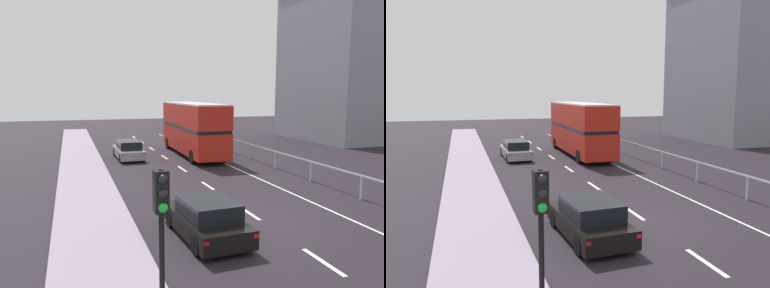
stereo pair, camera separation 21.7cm
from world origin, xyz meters
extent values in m
cube|color=black|center=(0.00, 0.00, -0.05)|extent=(74.19, 120.00, 0.10)
cube|color=gray|center=(-6.17, 0.00, 0.07)|extent=(2.89, 80.00, 0.14)
cube|color=silver|center=(0.00, -3.53, 0.00)|extent=(0.16, 1.90, 0.01)
cube|color=silver|center=(0.00, 1.24, 0.00)|extent=(0.16, 1.90, 0.01)
cube|color=silver|center=(0.00, 6.00, 0.00)|extent=(0.16, 1.90, 0.01)
cube|color=silver|center=(0.00, 10.76, 0.00)|extent=(0.16, 1.90, 0.01)
cube|color=silver|center=(0.00, 15.52, 0.00)|extent=(0.16, 1.90, 0.01)
cube|color=silver|center=(0.00, 20.28, 0.00)|extent=(0.16, 1.90, 0.01)
cube|color=silver|center=(0.00, 25.05, 0.00)|extent=(0.16, 1.90, 0.01)
cube|color=silver|center=(0.00, 29.81, 0.00)|extent=(0.16, 1.90, 0.01)
cube|color=silver|center=(3.39, 9.00, 0.00)|extent=(0.12, 46.00, 0.01)
cube|color=#B5BABF|center=(5.80, 9.00, 1.12)|extent=(0.08, 42.00, 0.08)
cylinder|color=#B5BABF|center=(5.80, 1.36, 0.56)|extent=(0.10, 0.10, 1.12)
cylinder|color=#B5BABF|center=(5.80, 5.18, 0.56)|extent=(0.10, 0.10, 1.12)
cylinder|color=#B5BABF|center=(5.80, 9.00, 0.56)|extent=(0.10, 0.10, 1.12)
cylinder|color=#B5BABF|center=(5.80, 12.82, 0.56)|extent=(0.10, 0.10, 1.12)
cylinder|color=#B5BABF|center=(5.80, 16.64, 0.56)|extent=(0.10, 0.10, 1.12)
cylinder|color=#B5BABF|center=(5.80, 20.45, 0.56)|extent=(0.10, 0.10, 1.12)
cylinder|color=#B5BABF|center=(5.80, 24.27, 0.56)|extent=(0.10, 0.10, 1.12)
cylinder|color=#B5BABF|center=(5.80, 28.09, 0.56)|extent=(0.10, 0.10, 1.12)
cube|color=#AF1E12|center=(2.44, 15.93, 1.25)|extent=(2.77, 10.67, 1.80)
cube|color=black|center=(2.44, 15.93, 2.27)|extent=(2.78, 10.25, 0.24)
cube|color=#AF1E12|center=(2.44, 15.93, 3.21)|extent=(2.77, 10.67, 1.64)
cube|color=silver|center=(2.44, 15.93, 4.08)|extent=(2.72, 10.46, 0.10)
cube|color=black|center=(2.59, 21.21, 1.34)|extent=(2.23, 0.10, 1.26)
cube|color=yellow|center=(2.59, 21.21, 3.62)|extent=(1.49, 0.08, 0.28)
cylinder|color=black|center=(1.41, 19.86, 0.50)|extent=(0.31, 1.01, 1.00)
cylinder|color=black|center=(3.69, 19.80, 0.50)|extent=(0.31, 1.01, 1.00)
cylinder|color=black|center=(1.20, 12.26, 0.50)|extent=(0.31, 1.01, 1.00)
cylinder|color=black|center=(3.48, 12.19, 0.50)|extent=(0.31, 1.01, 1.00)
cube|color=black|center=(-2.60, -0.62, 0.49)|extent=(2.01, 4.10, 0.61)
cube|color=black|center=(-2.59, -0.82, 1.08)|extent=(1.71, 2.28, 0.57)
cube|color=red|center=(-3.31, -2.64, 0.64)|extent=(0.16, 0.07, 0.12)
cube|color=red|center=(-1.69, -2.56, 0.64)|extent=(0.16, 0.07, 0.12)
cylinder|color=black|center=(-3.49, 0.65, 0.32)|extent=(0.23, 0.65, 0.64)
cylinder|color=black|center=(-1.83, 0.72, 0.32)|extent=(0.23, 0.65, 0.64)
cylinder|color=black|center=(-3.36, -1.97, 0.32)|extent=(0.23, 0.65, 0.64)
cylinder|color=black|center=(-1.70, -1.89, 0.32)|extent=(0.23, 0.65, 0.64)
cylinder|color=black|center=(-5.12, -4.78, 1.72)|extent=(0.12, 0.12, 3.17)
cube|color=black|center=(-5.12, -4.78, 2.86)|extent=(0.30, 0.30, 0.90)
sphere|color=black|center=(-5.12, -4.95, 3.16)|extent=(0.20, 0.20, 0.20)
sphere|color=black|center=(-5.12, -4.95, 2.86)|extent=(0.20, 0.20, 0.20)
sphere|color=green|center=(-5.12, -4.95, 2.56)|extent=(0.20, 0.20, 0.20)
cube|color=gray|center=(-2.73, 15.80, 0.49)|extent=(1.86, 4.60, 0.61)
cube|color=black|center=(-2.73, 15.57, 1.09)|extent=(1.61, 2.54, 0.60)
cube|color=red|center=(-3.47, 13.53, 0.64)|extent=(0.16, 0.06, 0.12)
cube|color=red|center=(-1.90, 13.57, 0.64)|extent=(0.16, 0.06, 0.12)
cylinder|color=black|center=(-3.57, 17.37, 0.32)|extent=(0.21, 0.64, 0.64)
cylinder|color=black|center=(-1.97, 17.40, 0.32)|extent=(0.21, 0.64, 0.64)
cylinder|color=black|center=(-3.50, 14.20, 0.32)|extent=(0.21, 0.64, 0.64)
cylinder|color=black|center=(-1.90, 14.24, 0.32)|extent=(0.21, 0.64, 0.64)
camera|label=1|loc=(-6.87, -12.16, 4.87)|focal=35.00mm
camera|label=2|loc=(-6.67, -12.23, 4.87)|focal=35.00mm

